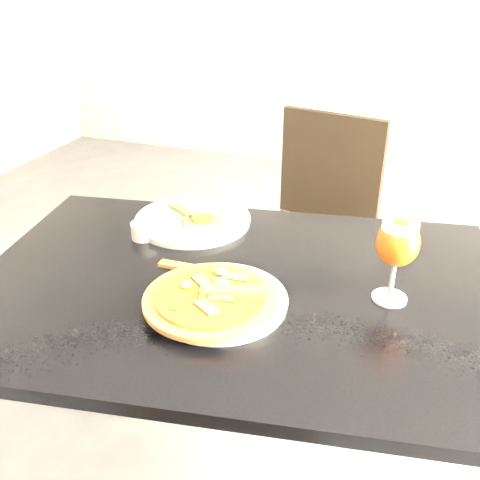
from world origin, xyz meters
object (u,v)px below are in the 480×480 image
at_px(dining_table, 237,315).
at_px(beer_glass, 398,243).
at_px(chair_far, 313,228).
at_px(pizza, 211,298).

distance_m(dining_table, beer_glass, 0.40).
distance_m(chair_far, beer_glass, 0.92).
relative_size(chair_far, beer_glass, 4.80).
relative_size(dining_table, chair_far, 1.45).
relative_size(dining_table, pizza, 4.67).
bearing_deg(pizza, dining_table, 81.83).
xyz_separation_m(pizza, beer_glass, (0.35, 0.16, 0.11)).
height_order(chair_far, beer_glass, beer_glass).
xyz_separation_m(dining_table, beer_glass, (0.33, 0.05, 0.23)).
height_order(pizza, beer_glass, beer_glass).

